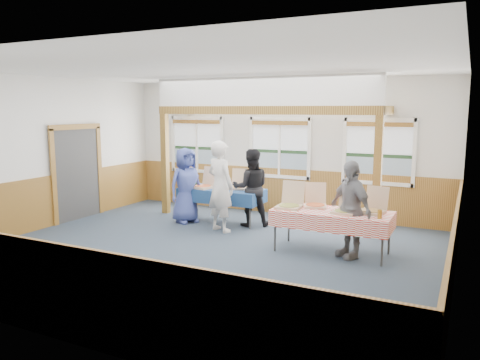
% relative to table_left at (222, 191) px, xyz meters
% --- Properties ---
extents(floor, '(8.00, 8.00, 0.00)m').
position_rel_table_left_xyz_m(floor, '(0.84, -2.10, -0.70)').
color(floor, '#26303D').
rests_on(floor, ground).
extents(ceiling, '(8.00, 8.00, 0.00)m').
position_rel_table_left_xyz_m(ceiling, '(0.84, -2.10, 2.50)').
color(ceiling, white).
rests_on(ceiling, wall_back).
extents(wall_back, '(8.00, 0.00, 8.00)m').
position_rel_table_left_xyz_m(wall_back, '(0.84, 1.40, 0.90)').
color(wall_back, silver).
rests_on(wall_back, floor).
extents(wall_front, '(8.00, 0.00, 8.00)m').
position_rel_table_left_xyz_m(wall_front, '(0.84, -5.60, 0.90)').
color(wall_front, silver).
rests_on(wall_front, floor).
extents(wall_left, '(0.00, 8.00, 8.00)m').
position_rel_table_left_xyz_m(wall_left, '(-3.16, -2.10, 0.90)').
color(wall_left, silver).
rests_on(wall_left, floor).
extents(wall_right, '(0.00, 8.00, 8.00)m').
position_rel_table_left_xyz_m(wall_right, '(4.84, -2.10, 0.90)').
color(wall_right, silver).
rests_on(wall_right, floor).
extents(wainscot_back, '(7.98, 0.05, 1.10)m').
position_rel_table_left_xyz_m(wainscot_back, '(0.84, 1.37, -0.15)').
color(wainscot_back, brown).
rests_on(wainscot_back, floor).
extents(wainscot_front, '(7.98, 0.05, 1.10)m').
position_rel_table_left_xyz_m(wainscot_front, '(0.84, -5.58, -0.15)').
color(wainscot_front, brown).
rests_on(wainscot_front, floor).
extents(wainscot_left, '(0.05, 6.98, 1.10)m').
position_rel_table_left_xyz_m(wainscot_left, '(-3.13, -2.10, -0.15)').
color(wainscot_left, brown).
rests_on(wainscot_left, floor).
extents(wainscot_right, '(0.05, 6.98, 1.10)m').
position_rel_table_left_xyz_m(wainscot_right, '(4.82, -2.10, -0.15)').
color(wainscot_right, brown).
rests_on(wainscot_right, floor).
extents(cased_opening, '(0.06, 1.30, 2.10)m').
position_rel_table_left_xyz_m(cased_opening, '(-3.12, -1.20, 0.35)').
color(cased_opening, '#353535').
rests_on(cased_opening, wall_left).
extents(window_left, '(1.56, 0.10, 1.46)m').
position_rel_table_left_xyz_m(window_left, '(-1.46, 1.36, 0.98)').
color(window_left, white).
rests_on(window_left, wall_back).
extents(window_mid, '(1.56, 0.10, 1.46)m').
position_rel_table_left_xyz_m(window_mid, '(0.84, 1.36, 0.98)').
color(window_mid, white).
rests_on(window_mid, wall_back).
extents(window_right, '(1.56, 0.10, 1.46)m').
position_rel_table_left_xyz_m(window_right, '(3.14, 1.36, 0.98)').
color(window_right, white).
rests_on(window_right, wall_back).
extents(post_left, '(0.15, 0.15, 2.40)m').
position_rel_table_left_xyz_m(post_left, '(-1.66, 0.20, 0.50)').
color(post_left, '#5A3714').
rests_on(post_left, floor).
extents(post_right, '(0.15, 0.15, 2.40)m').
position_rel_table_left_xyz_m(post_right, '(3.34, 0.20, 0.50)').
color(post_right, '#5A3714').
rests_on(post_right, floor).
extents(cross_beam, '(5.15, 0.18, 0.18)m').
position_rel_table_left_xyz_m(cross_beam, '(0.84, 0.20, 1.79)').
color(cross_beam, '#5A3714').
rests_on(cross_beam, post_left).
extents(table_left, '(2.03, 1.29, 0.76)m').
position_rel_table_left_xyz_m(table_left, '(0.00, 0.00, 0.00)').
color(table_left, '#353535').
rests_on(table_left, floor).
extents(table_right, '(2.17, 1.28, 0.76)m').
position_rel_table_left_xyz_m(table_right, '(2.84, -1.17, 0.00)').
color(table_right, '#353535').
rests_on(table_right, floor).
extents(pizza_box_a, '(0.52, 0.59, 0.46)m').
position_rel_table_left_xyz_m(pizza_box_a, '(-0.39, -0.11, 0.12)').
color(pizza_box_a, beige).
rests_on(pizza_box_a, table_left).
extents(pizza_box_b, '(0.48, 0.55, 0.42)m').
position_rel_table_left_xyz_m(pizza_box_b, '(0.34, 0.16, 0.12)').
color(pizza_box_b, beige).
rests_on(pizza_box_b, table_left).
extents(pizza_box_c, '(0.44, 0.53, 0.46)m').
position_rel_table_left_xyz_m(pizza_box_c, '(2.09, -1.27, 0.12)').
color(pizza_box_c, beige).
rests_on(pizza_box_c, table_right).
extents(pizza_box_d, '(0.51, 0.56, 0.42)m').
position_rel_table_left_xyz_m(pizza_box_d, '(2.48, -0.98, 0.12)').
color(pizza_box_d, beige).
rests_on(pizza_box_d, table_right).
extents(pizza_box_e, '(0.44, 0.52, 0.42)m').
position_rel_table_left_xyz_m(pizza_box_e, '(3.09, -1.25, 0.12)').
color(pizza_box_e, beige).
rests_on(pizza_box_e, table_right).
extents(pizza_box_f, '(0.48, 0.55, 0.43)m').
position_rel_table_left_xyz_m(pizza_box_f, '(3.50, -1.03, 0.12)').
color(pizza_box_f, beige).
rests_on(pizza_box_f, table_right).
extents(veggie_tray, '(0.38, 0.38, 0.09)m').
position_rel_table_left_xyz_m(veggie_tray, '(-0.75, 0.00, 0.09)').
color(veggie_tray, black).
rests_on(veggie_tray, table_left).
extents(drink_glass, '(0.07, 0.07, 0.15)m').
position_rel_table_left_xyz_m(drink_glass, '(3.69, -1.42, 0.13)').
color(drink_glass, '#A36C1B').
rests_on(drink_glass, table_right).
extents(woman_white, '(0.80, 0.66, 1.89)m').
position_rel_table_left_xyz_m(woman_white, '(0.37, -0.72, 0.24)').
color(woman_white, silver).
rests_on(woman_white, floor).
extents(woman_black, '(1.02, 0.96, 1.67)m').
position_rel_table_left_xyz_m(woman_black, '(0.74, -0.03, 0.14)').
color(woman_black, black).
rests_on(woman_black, floor).
extents(man_blue, '(0.83, 0.97, 1.67)m').
position_rel_table_left_xyz_m(man_blue, '(-0.68, -0.39, 0.13)').
color(man_blue, '#3A4891').
rests_on(man_blue, floor).
extents(person_grey, '(1.02, 0.93, 1.67)m').
position_rel_table_left_xyz_m(person_grey, '(3.17, -1.26, 0.13)').
color(person_grey, gray).
rests_on(person_grey, floor).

